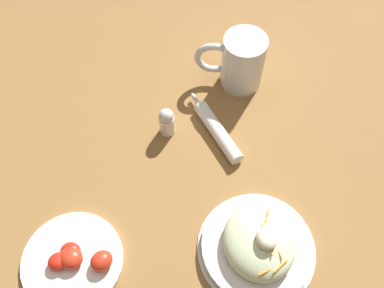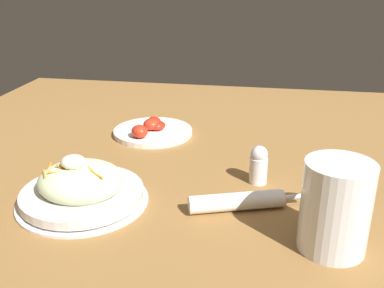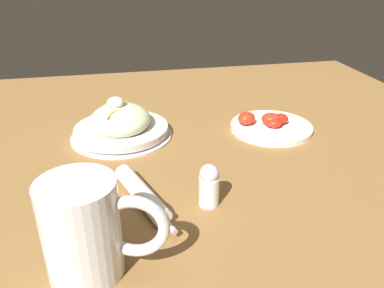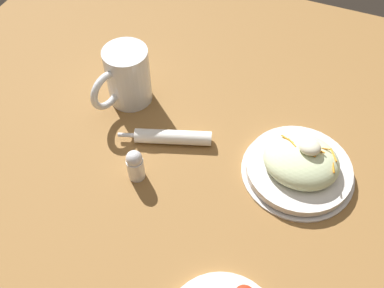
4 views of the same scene
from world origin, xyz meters
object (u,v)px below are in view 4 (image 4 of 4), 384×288
object	(u,v)px
salad_plate	(300,165)
beer_mug	(127,79)
napkin_roll	(172,137)
salt_shaker	(135,165)

from	to	relation	value
salad_plate	beer_mug	distance (m)	0.41
salad_plate	beer_mug	size ratio (longest dim) A/B	1.43
salad_plate	beer_mug	world-z (taller)	beer_mug
napkin_roll	beer_mug	bearing A→B (deg)	150.48
salad_plate	beer_mug	xyz separation A→B (m)	(-0.40, 0.06, 0.03)
salad_plate	salt_shaker	world-z (taller)	salad_plate
beer_mug	salt_shaker	size ratio (longest dim) A/B	2.13
salt_shaker	beer_mug	bearing A→B (deg)	120.99
salad_plate	napkin_roll	bearing A→B (deg)	-175.26
salad_plate	napkin_roll	xyz separation A→B (m)	(-0.26, -0.02, -0.01)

